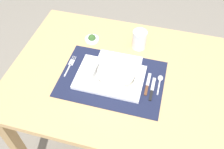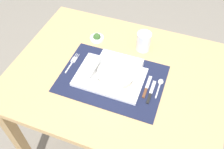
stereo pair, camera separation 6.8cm
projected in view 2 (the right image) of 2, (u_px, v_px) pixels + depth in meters
The scene contains 11 objects.
ground_plane at pixel (115, 143), 1.72m from camera, with size 6.00×6.00×0.00m, color gray.
dining_table at pixel (116, 86), 1.23m from camera, with size 0.99×0.76×0.75m.
placemat at pixel (112, 79), 1.13m from camera, with size 0.47×0.33×0.00m, color #191E38.
serving_plate at pixel (110, 77), 1.12m from camera, with size 0.30×0.21×0.02m, color white.
porridge_bowl at pixel (116, 74), 1.09m from camera, with size 0.20×0.20×0.06m.
fork at pixel (73, 62), 1.19m from camera, with size 0.02×0.13×0.00m.
spoon at pixel (160, 84), 1.10m from camera, with size 0.02×0.11×0.01m.
butter_knife at pixel (151, 93), 1.07m from camera, with size 0.01×0.13×0.01m.
bread_knife at pixel (147, 88), 1.08m from camera, with size 0.01×0.13×0.01m.
drinking_glass at pixel (143, 42), 1.22m from camera, with size 0.07×0.07×0.10m.
condiment_saucer at pixel (97, 38), 1.29m from camera, with size 0.07×0.07×0.04m.
Camera 2 is at (0.24, -0.71, 1.62)m, focal length 39.57 mm.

